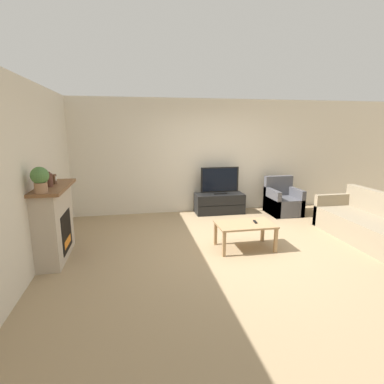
% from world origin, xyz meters
% --- Properties ---
extents(ground_plane, '(24.00, 24.00, 0.00)m').
position_xyz_m(ground_plane, '(0.00, 0.00, 0.00)').
color(ground_plane, '#9E8460').
extents(wall_back, '(12.00, 0.06, 2.70)m').
position_xyz_m(wall_back, '(0.00, 2.34, 1.35)').
color(wall_back, beige).
rests_on(wall_back, ground).
extents(wall_left, '(0.06, 12.00, 2.70)m').
position_xyz_m(wall_left, '(-3.19, 0.00, 1.35)').
color(wall_left, beige).
rests_on(wall_left, ground).
extents(fireplace, '(0.45, 1.26, 1.17)m').
position_xyz_m(fireplace, '(-2.99, 0.03, 0.59)').
color(fireplace, '#B7A893').
rests_on(fireplace, ground).
extents(mantel_vase_left, '(0.09, 0.09, 0.24)m').
position_xyz_m(mantel_vase_left, '(-2.97, -0.35, 1.28)').
color(mantel_vase_left, beige).
rests_on(mantel_vase_left, fireplace).
extents(mantel_vase_centre_left, '(0.09, 0.09, 0.23)m').
position_xyz_m(mantel_vase_centre_left, '(-2.97, -0.06, 1.27)').
color(mantel_vase_centre_left, '#512D23').
rests_on(mantel_vase_centre_left, fireplace).
extents(mantel_clock, '(0.08, 0.11, 0.15)m').
position_xyz_m(mantel_clock, '(-2.97, 0.16, 1.24)').
color(mantel_clock, brown).
rests_on(mantel_clock, fireplace).
extents(potted_plant, '(0.23, 0.23, 0.35)m').
position_xyz_m(potted_plant, '(-2.97, -0.50, 1.37)').
color(potted_plant, '#936B4C').
rests_on(potted_plant, fireplace).
extents(tv_stand, '(1.17, 0.50, 0.48)m').
position_xyz_m(tv_stand, '(0.25, 2.02, 0.24)').
color(tv_stand, black).
rests_on(tv_stand, ground).
extents(tv, '(0.92, 0.18, 0.64)m').
position_xyz_m(tv, '(0.25, 2.02, 0.78)').
color(tv, black).
rests_on(tv, tv_stand).
extents(armchair, '(0.70, 0.76, 0.88)m').
position_xyz_m(armchair, '(1.73, 1.68, 0.29)').
color(armchair, '#4C4C51').
rests_on(armchair, ground).
extents(coffee_table, '(0.97, 0.60, 0.45)m').
position_xyz_m(coffee_table, '(0.07, -0.18, 0.39)').
color(coffee_table, '#A37F56').
rests_on(coffee_table, ground).
extents(remote, '(0.06, 0.15, 0.02)m').
position_xyz_m(remote, '(0.26, -0.16, 0.46)').
color(remote, black).
rests_on(remote, coffee_table).
extents(couch, '(0.90, 2.16, 0.85)m').
position_xyz_m(couch, '(2.46, -0.32, 0.28)').
color(couch, gray).
rests_on(couch, ground).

